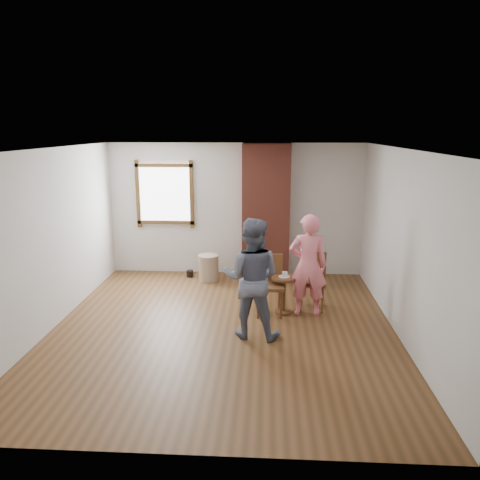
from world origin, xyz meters
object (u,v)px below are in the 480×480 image
Objects in this scene: dining_chair_left at (269,281)px; person_pink at (308,265)px; side_table at (284,289)px; stoneware_crock at (209,268)px; man at (252,278)px; dining_chair_right at (312,277)px.

dining_chair_left is 0.58× the size of person_pink.
side_table is 0.55m from person_pink.
dining_chair_left is 1.56× the size of side_table.
stoneware_crock is 2.10m from side_table.
dining_chair_left is 0.55× the size of man.
stoneware_crock is at bearing -60.46° from man.
man reaches higher than dining_chair_right.
stoneware_crock is 1.97m from dining_chair_left.
man reaches higher than side_table.
side_table is at bearing -48.26° from stoneware_crock.
stoneware_crock is 0.55× the size of dining_chair_right.
dining_chair_left reaches higher than stoneware_crock.
side_table is (1.40, -1.56, 0.15)m from stoneware_crock.
person_pink is (0.36, -0.06, 0.41)m from side_table.
side_table is 0.35× the size of man.
man is at bearing -69.44° from stoneware_crock.
dining_chair_left is 0.96m from man.
man is at bearing -119.00° from side_table.
dining_chair_right is 0.55m from side_table.
person_pink reaches higher than dining_chair_right.
dining_chair_left is 1.03× the size of dining_chair_right.
person_pink reaches higher than side_table.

